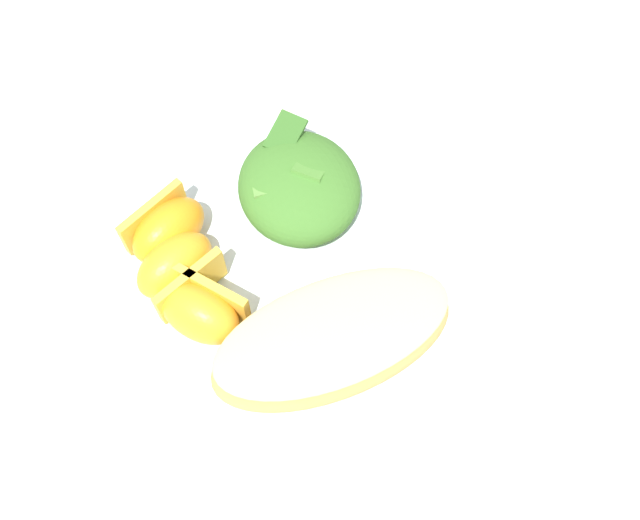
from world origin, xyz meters
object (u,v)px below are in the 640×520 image
(white_plate, at_px, (320,271))
(orange_wedge_rear, at_px, (201,311))
(cheesy_pizza_bread, at_px, (333,339))
(orange_wedge_front, at_px, (167,229))
(orange_wedge_middle, at_px, (177,267))
(green_salad_pile, at_px, (301,186))

(white_plate, xyz_separation_m, orange_wedge_rear, (0.02, -0.09, 0.03))
(cheesy_pizza_bread, xyz_separation_m, orange_wedge_rear, (-0.04, -0.08, 0.00))
(cheesy_pizza_bread, bearing_deg, orange_wedge_front, -140.74)
(white_plate, height_order, orange_wedge_rear, orange_wedge_rear)
(cheesy_pizza_bread, bearing_deg, white_plate, 171.99)
(orange_wedge_front, distance_m, orange_wedge_rear, 0.07)
(cheesy_pizza_bread, distance_m, orange_wedge_rear, 0.09)
(cheesy_pizza_bread, relative_size, orange_wedge_middle, 2.55)
(cheesy_pizza_bread, distance_m, orange_wedge_front, 0.14)
(white_plate, distance_m, green_salad_pile, 0.06)
(orange_wedge_front, relative_size, orange_wedge_middle, 1.00)
(white_plate, bearing_deg, orange_wedge_front, -115.91)
(cheesy_pizza_bread, xyz_separation_m, orange_wedge_middle, (-0.08, -0.09, 0.00))
(cheesy_pizza_bread, bearing_deg, orange_wedge_rear, -117.85)
(orange_wedge_front, bearing_deg, green_salad_pile, 94.87)
(green_salad_pile, distance_m, orange_wedge_middle, 0.11)
(orange_wedge_middle, distance_m, orange_wedge_rear, 0.04)
(white_plate, xyz_separation_m, green_salad_pile, (-0.06, 0.00, 0.03))
(orange_wedge_front, bearing_deg, white_plate, 64.09)
(white_plate, relative_size, green_salad_pile, 2.62)
(white_plate, distance_m, cheesy_pizza_bread, 0.07)
(orange_wedge_middle, bearing_deg, green_salad_pile, 111.88)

